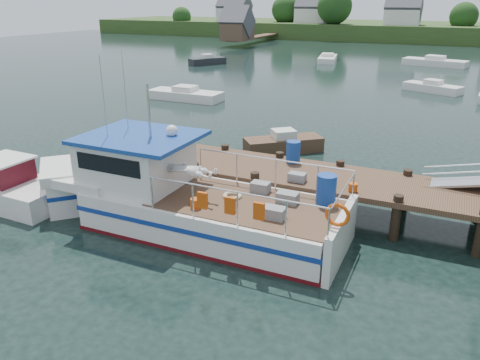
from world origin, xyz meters
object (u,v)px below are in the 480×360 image
at_px(dock, 472,173).
at_px(moored_a, 185,95).
at_px(moored_rowboat, 283,143).
at_px(moored_e, 207,61).
at_px(moored_b, 432,87).
at_px(moored_d, 327,58).
at_px(moored_far, 435,62).
at_px(lobster_boat, 175,197).

height_order(dock, moored_a, dock).
relative_size(moored_rowboat, moored_e, 0.87).
relative_size(moored_b, moored_d, 0.80).
bearing_deg(moored_a, moored_far, 80.58).
bearing_deg(lobster_boat, moored_d, 98.28).
bearing_deg(moored_a, dock, -17.51).
distance_m(moored_far, moored_b, 17.50).
bearing_deg(moored_b, moored_a, -158.67).
bearing_deg(moored_a, moored_d, 102.05).
height_order(moored_rowboat, moored_d, moored_rowboat).
bearing_deg(moored_d, moored_a, -78.50).
xyz_separation_m(moored_b, moored_d, (-13.39, 16.28, -0.01)).
xyz_separation_m(lobster_boat, moored_d, (-6.92, 46.68, -0.68)).
distance_m(dock, lobster_boat, 9.83).
distance_m(moored_rowboat, moored_e, 34.61).
bearing_deg(moored_d, moored_b, -30.92).
distance_m(moored_a, moored_e, 20.77).
xyz_separation_m(moored_a, moored_e, (-8.35, 19.02, 0.05)).
xyz_separation_m(moored_rowboat, moored_b, (5.89, 20.87, -0.04)).
bearing_deg(dock, moored_a, 142.29).
bearing_deg(moored_b, moored_far, 80.64).
relative_size(dock, lobster_boat, 1.35).
bearing_deg(lobster_boat, dock, 19.83).
distance_m(lobster_boat, moored_b, 31.08).
bearing_deg(moored_a, moored_b, 53.78).
bearing_deg(moored_e, lobster_boat, -40.49).
relative_size(moored_d, moored_e, 1.37).
bearing_deg(moored_e, dock, -27.99).
bearing_deg(moored_rowboat, lobster_boat, -103.77).
height_order(moored_rowboat, moored_a, moored_rowboat).
bearing_deg(dock, moored_e, 129.45).
xyz_separation_m(moored_d, moored_e, (-12.34, -8.80, 0.08)).
xyz_separation_m(moored_far, moored_d, (-12.51, -1.19, -0.07)).
bearing_deg(moored_e, moored_b, 6.35).
height_order(lobster_boat, moored_e, lobster_boat).
bearing_deg(moored_rowboat, moored_d, 91.19).
xyz_separation_m(dock, lobster_boat, (-9.17, -3.33, -1.18)).
relative_size(dock, moored_rowboat, 4.21).
distance_m(lobster_boat, moored_d, 47.19).
xyz_separation_m(moored_rowboat, moored_d, (-7.51, 37.16, -0.06)).
bearing_deg(dock, moored_rowboat, 144.22).
bearing_deg(moored_a, moored_e, 133.90).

